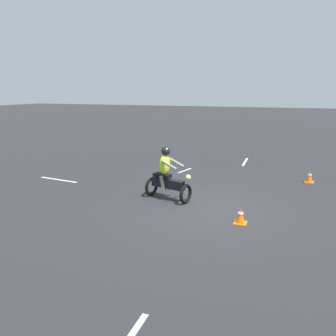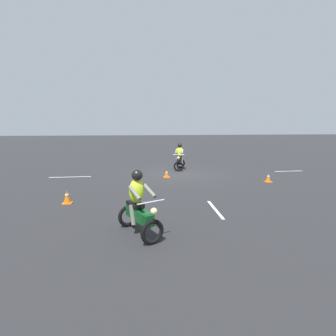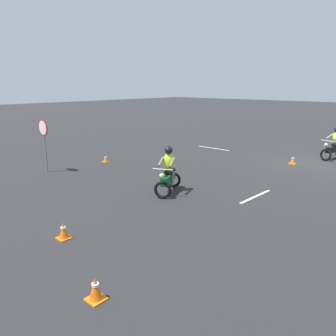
% 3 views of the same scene
% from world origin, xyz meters
% --- Properties ---
extents(ground_plane, '(120.00, 120.00, 0.00)m').
position_xyz_m(ground_plane, '(0.00, 0.00, 0.00)').
color(ground_plane, '#28282B').
extents(motorcycle_rider_foreground, '(0.97, 1.56, 1.66)m').
position_xyz_m(motorcycle_rider_foreground, '(-0.33, -1.30, 0.73)').
color(motorcycle_rider_foreground, black).
rests_on(motorcycle_rider_foreground, ground).
extents(motorcycle_rider_background, '(1.15, 1.53, 1.66)m').
position_xyz_m(motorcycle_rider_background, '(2.42, 8.29, 0.73)').
color(motorcycle_rider_background, black).
rests_on(motorcycle_rider_background, ground).
extents(stop_sign, '(0.70, 0.08, 2.30)m').
position_xyz_m(stop_sign, '(8.17, 9.78, 1.63)').
color(stop_sign, slate).
rests_on(stop_sign, ground).
extents(traffic_cone_near_left, '(0.32, 0.32, 0.33)m').
position_xyz_m(traffic_cone_near_left, '(7.84, 6.86, 0.16)').
color(traffic_cone_near_left, orange).
rests_on(traffic_cone_near_left, ground).
extents(traffic_cone_near_right, '(0.32, 0.32, 0.43)m').
position_xyz_m(traffic_cone_near_right, '(1.96, 12.70, 0.21)').
color(traffic_cone_near_right, orange).
rests_on(traffic_cone_near_right, ground).
extents(traffic_cone_mid_center, '(0.32, 0.32, 0.46)m').
position_xyz_m(traffic_cone_mid_center, '(-0.61, 13.61, 0.22)').
color(traffic_cone_mid_center, orange).
rests_on(traffic_cone_mid_center, ground).
extents(traffic_cone_far_right, '(0.32, 0.32, 0.40)m').
position_xyz_m(traffic_cone_far_right, '(0.79, 1.12, 0.19)').
color(traffic_cone_far_right, orange).
rests_on(traffic_cone_far_right, ground).
extents(traffic_cone_far_left, '(0.32, 0.32, 0.47)m').
position_xyz_m(traffic_cone_far_left, '(4.87, 5.30, 0.23)').
color(traffic_cone_far_left, orange).
rests_on(traffic_cone_far_left, ground).
extents(lane_stripe_e, '(2.17, 0.10, 0.01)m').
position_xyz_m(lane_stripe_e, '(5.89, 0.33, 0.00)').
color(lane_stripe_e, silver).
rests_on(lane_stripe_e, ground).
extents(lane_stripe_n, '(0.19, 1.88, 0.01)m').
position_xyz_m(lane_stripe_n, '(-0.11, 6.64, 0.00)').
color(lane_stripe_n, silver).
rests_on(lane_stripe_n, ground).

